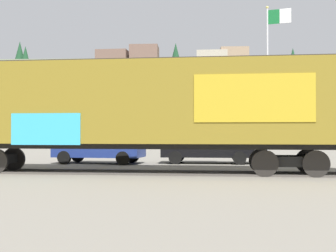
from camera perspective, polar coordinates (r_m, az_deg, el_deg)
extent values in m
plane|color=slate|center=(16.80, -7.24, -6.02)|extent=(260.00, 260.00, 0.00)
cube|color=#4C4742|center=(15.99, -5.45, -6.14)|extent=(59.88, 3.96, 0.08)
cube|color=#4C4742|center=(17.39, -4.44, -5.72)|extent=(59.88, 3.96, 0.08)
cube|color=olive|center=(16.66, -4.91, 2.82)|extent=(18.06, 4.00, 2.90)
cube|color=#2D2823|center=(16.83, -4.91, 8.17)|extent=(17.01, 1.50, 0.24)
cube|color=#B2931E|center=(14.92, 10.92, 3.54)|extent=(3.93, 0.28, 1.60)
cube|color=#33A5CC|center=(16.01, -15.39, -0.38)|extent=(2.49, 0.19, 1.10)
cube|color=black|center=(16.63, -4.92, -2.52)|extent=(17.62, 2.70, 0.20)
cylinder|color=black|center=(18.91, -19.10, -4.01)|extent=(0.93, 0.18, 0.92)
cube|color=black|center=(16.48, 15.00, -4.32)|extent=(2.18, 1.42, 0.36)
cylinder|color=black|center=(15.67, 12.29, -4.70)|extent=(0.93, 0.18, 0.92)
cylinder|color=black|center=(17.10, 11.82, -4.37)|extent=(0.93, 0.18, 0.92)
cylinder|color=black|center=(15.93, 18.41, -4.61)|extent=(0.93, 0.18, 0.92)
cylinder|color=black|center=(17.33, 17.44, -4.30)|extent=(0.93, 0.18, 0.92)
cylinder|color=silver|center=(28.87, 12.60, 5.44)|extent=(0.12, 0.12, 9.34)
sphere|color=#D8CC66|center=(29.77, 12.57, 14.57)|extent=(0.18, 0.18, 0.18)
cube|color=#14662D|center=(29.52, 14.08, 13.45)|extent=(1.35, 0.44, 0.90)
cube|color=white|center=(29.48, 14.78, 13.47)|extent=(0.68, 0.25, 0.90)
cube|color=slate|center=(86.51, 1.05, 2.41)|extent=(124.79, 38.18, 12.88)
cube|color=#9E9384|center=(75.97, 5.66, 8.59)|extent=(5.25, 4.59, 2.20)
cube|color=brown|center=(76.40, -3.03, 8.94)|extent=(4.71, 4.22, 3.27)
cube|color=#8C725B|center=(76.26, 8.42, 8.75)|extent=(4.61, 4.20, 2.70)
cube|color=brown|center=(77.05, -6.97, 8.55)|extent=(5.49, 5.16, 2.43)
cone|color=#193D23|center=(81.57, -17.76, 8.46)|extent=(1.78, 1.78, 3.56)
cone|color=#193D23|center=(80.17, 15.68, 8.47)|extent=(1.58, 1.58, 3.17)
cone|color=#193D23|center=(81.49, 0.99, 8.89)|extent=(2.43, 2.43, 4.86)
cone|color=#193D23|center=(82.83, -18.42, 8.67)|extent=(2.28, 2.28, 4.56)
cube|color=navy|center=(22.18, -8.79, -3.11)|extent=(4.51, 2.33, 0.63)
cube|color=#2D333D|center=(22.22, -9.18, -1.45)|extent=(2.49, 1.87, 0.65)
cylinder|color=black|center=(22.54, -4.56, -3.89)|extent=(0.66, 0.31, 0.64)
cylinder|color=black|center=(20.95, -5.79, -4.12)|extent=(0.66, 0.31, 0.64)
cylinder|color=black|center=(23.50, -11.46, -3.75)|extent=(0.66, 0.31, 0.64)
cylinder|color=black|center=(21.99, -13.12, -3.95)|extent=(0.66, 0.31, 0.64)
cube|color=black|center=(22.12, 5.08, -3.05)|extent=(4.57, 2.00, 0.69)
cube|color=#2D333D|center=(22.11, 4.35, -1.40)|extent=(2.33, 1.69, 0.58)
cylinder|color=black|center=(22.98, 8.94, -3.82)|extent=(0.65, 0.26, 0.64)
cylinder|color=black|center=(21.33, 9.14, -4.05)|extent=(0.65, 0.26, 0.64)
cylinder|color=black|center=(23.05, 1.33, -3.83)|extent=(0.65, 0.26, 0.64)
cylinder|color=black|center=(21.40, 0.95, -4.06)|extent=(0.65, 0.26, 0.64)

